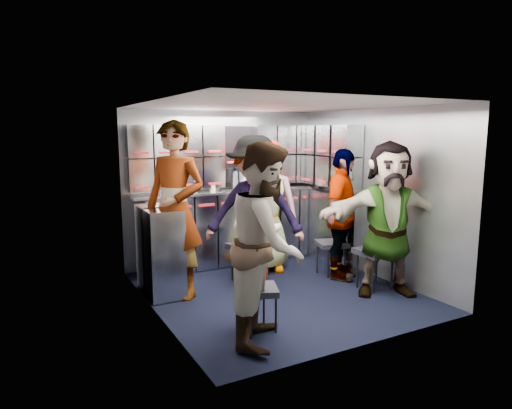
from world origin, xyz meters
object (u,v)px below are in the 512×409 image
attendant_arc_c (265,205)px  attendant_arc_d (341,215)px  jump_seat_near_left (257,292)px  attendant_arc_a (267,243)px  jump_seat_center (259,236)px  attendant_arc_e (388,219)px  attendant_standing (175,210)px  attendant_arc_b (255,212)px  jump_seat_mid_left (248,248)px  jump_seat_mid_right (331,245)px  jump_seat_near_right (375,254)px

attendant_arc_c → attendant_arc_d: size_ratio=1.08×
jump_seat_near_left → attendant_arc_a: bearing=-90.0°
jump_seat_center → attendant_arc_e: bearing=-65.3°
attendant_standing → jump_seat_near_left: bearing=-23.0°
attendant_arc_d → attendant_arc_e: bearing=-119.4°
attendant_arc_a → attendant_arc_b: attendant_arc_b is taller
jump_seat_mid_left → attendant_arc_a: 1.63m
attendant_arc_d → jump_seat_center: bearing=86.7°
jump_seat_mid_left → attendant_arc_c: attendant_arc_c is taller
jump_seat_near_left → attendant_standing: 1.42m
attendant_arc_b → attendant_arc_c: attendant_arc_b is taller
jump_seat_center → attendant_arc_c: size_ratio=0.29×
attendant_arc_a → jump_seat_mid_right: bearing=-13.9°
jump_seat_near_left → attendant_arc_d: attendant_arc_d is taller
jump_seat_near_left → attendant_arc_a: (-0.00, -0.18, 0.50)m
jump_seat_center → attendant_arc_b: 0.95m
jump_seat_mid_left → attendant_arc_b: (-0.00, -0.18, 0.46)m
attendant_standing → attendant_arc_b: size_ratio=1.09×
jump_seat_near_right → attendant_arc_a: attendant_arc_a is taller
jump_seat_center → attendant_arc_b: bearing=-121.8°
jump_seat_near_left → jump_seat_near_right: (1.74, 0.36, 0.05)m
jump_seat_center → attendant_arc_d: (0.65, -0.94, 0.39)m
jump_seat_mid_right → attendant_arc_a: bearing=-143.2°
jump_seat_mid_right → attendant_arc_d: size_ratio=0.28×
jump_seat_mid_right → jump_seat_near_right: bearing=-81.6°
attendant_standing → attendant_arc_c: (1.35, 0.40, -0.10)m
jump_seat_near_left → jump_seat_mid_left: jump_seat_mid_left is taller
attendant_standing → attendant_arc_d: (2.00, -0.36, -0.16)m
jump_seat_center → jump_seat_near_right: jump_seat_near_right is taller
jump_seat_near_left → attendant_arc_c: bearing=58.6°
jump_seat_near_right → attendant_arc_a: (-1.74, -0.54, 0.45)m
jump_seat_center → attendant_arc_a: bearing=-116.6°
attendant_arc_e → attendant_standing: bearing=-178.8°
jump_seat_mid_right → attendant_arc_b: 1.20m
jump_seat_mid_left → attendant_standing: 1.07m
jump_seat_mid_right → attendant_arc_b: attendant_arc_b is taller
jump_seat_mid_right → jump_seat_center: bearing=130.4°
jump_seat_mid_left → attendant_arc_e: bearing=-43.0°
jump_seat_mid_left → jump_seat_center: size_ratio=1.01×
attendant_arc_e → jump_seat_mid_left: bearing=164.7°
attendant_arc_a → attendant_arc_e: (1.74, 0.36, -0.01)m
attendant_standing → attendant_arc_d: attendant_standing is taller
jump_seat_mid_right → attendant_arc_d: bearing=-90.0°
jump_seat_near_left → jump_seat_mid_right: 1.95m
jump_seat_mid_right → attendant_arc_a: size_ratio=0.26×
jump_seat_mid_left → attendant_arc_d: bearing=-21.0°
jump_seat_near_left → jump_seat_center: size_ratio=0.89×
jump_seat_near_left → jump_seat_mid_left: (0.56, 1.29, 0.05)m
jump_seat_mid_left → jump_seat_near_right: (1.18, -0.93, -0.01)m
jump_seat_center → attendant_arc_d: size_ratio=0.32×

